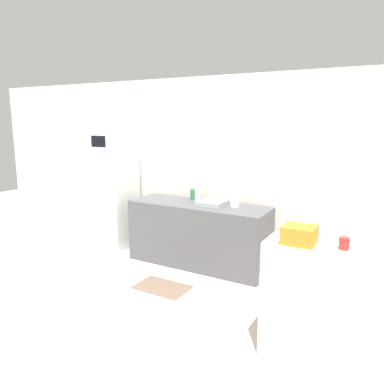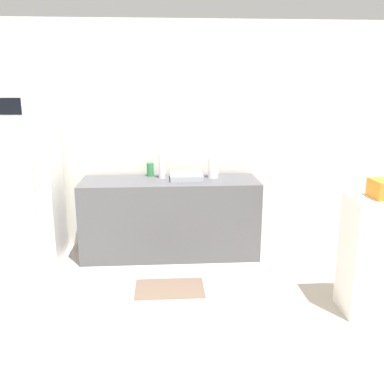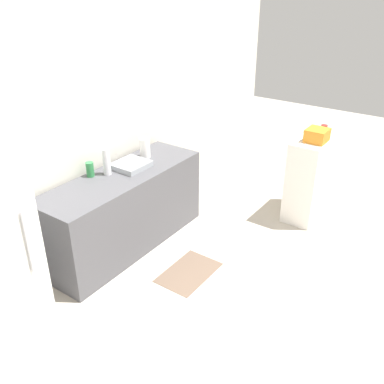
# 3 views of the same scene
# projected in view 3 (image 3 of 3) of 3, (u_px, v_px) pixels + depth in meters

# --- Properties ---
(ground_plane) EXTENTS (14.00, 14.00, 0.00)m
(ground_plane) POSITION_uv_depth(u_px,v_px,m) (332.00, 372.00, 3.31)
(ground_plane) COLOR #B2A899
(wall_back) EXTENTS (8.00, 0.06, 2.60)m
(wall_back) POSITION_uv_depth(u_px,v_px,m) (62.00, 139.00, 4.18)
(wall_back) COLOR silver
(wall_back) RESTS_ON ground_plane
(counter) EXTENTS (1.96, 0.63, 0.87)m
(counter) POSITION_uv_depth(u_px,v_px,m) (125.00, 210.00, 4.66)
(counter) COLOR #4C4C51
(counter) RESTS_ON ground_plane
(sink_basin) EXTENTS (0.36, 0.33, 0.06)m
(sink_basin) POSITION_uv_depth(u_px,v_px,m) (131.00, 165.00, 4.60)
(sink_basin) COLOR #9EA3A8
(sink_basin) RESTS_ON counter
(bottle_tall) EXTENTS (0.08, 0.08, 0.28)m
(bottle_tall) POSITION_uv_depth(u_px,v_px,m) (107.00, 162.00, 4.40)
(bottle_tall) COLOR silver
(bottle_tall) RESTS_ON counter
(bottle_short) EXTENTS (0.08, 0.08, 0.15)m
(bottle_short) POSITION_uv_depth(u_px,v_px,m) (90.00, 169.00, 4.39)
(bottle_short) COLOR #2D7F42
(bottle_short) RESTS_ON counter
(shelf_cabinet) EXTENTS (0.70, 0.37, 1.02)m
(shelf_cabinet) POSITION_uv_depth(u_px,v_px,m) (309.00, 178.00, 5.22)
(shelf_cabinet) COLOR white
(shelf_cabinet) RESTS_ON ground_plane
(basket) EXTENTS (0.26, 0.23, 0.15)m
(basket) POSITION_uv_depth(u_px,v_px,m) (317.00, 135.00, 4.87)
(basket) COLOR orange
(basket) RESTS_ON shelf_cabinet
(jar) EXTENTS (0.08, 0.08, 0.10)m
(jar) POSITION_uv_depth(u_px,v_px,m) (324.00, 129.00, 5.15)
(jar) COLOR red
(jar) RESTS_ON shelf_cabinet
(paper_towel_roll) EXTENTS (0.12, 0.12, 0.23)m
(paper_towel_roll) POSITION_uv_depth(u_px,v_px,m) (145.00, 148.00, 4.82)
(paper_towel_roll) COLOR white
(paper_towel_roll) RESTS_ON counter
(kitchen_rug) EXTENTS (0.66, 0.43, 0.01)m
(kitchen_rug) POSITION_uv_depth(u_px,v_px,m) (189.00, 272.00, 4.39)
(kitchen_rug) COLOR brown
(kitchen_rug) RESTS_ON ground_plane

